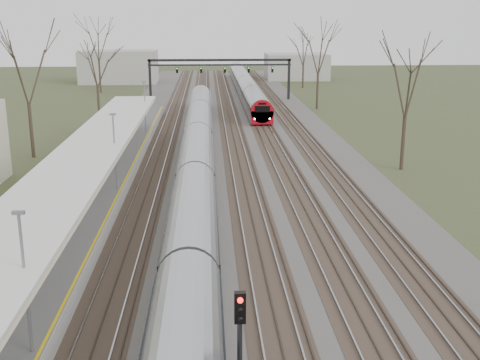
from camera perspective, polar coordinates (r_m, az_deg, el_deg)
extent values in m
cube|color=#474442|center=(60.73, -1.51, 3.84)|extent=(24.00, 160.00, 0.10)
cube|color=#4C3828|center=(60.85, -7.18, 3.79)|extent=(2.60, 160.00, 0.06)
cube|color=gray|center=(60.90, -7.85, 3.84)|extent=(0.07, 160.00, 0.12)
cube|color=gray|center=(60.79, -6.50, 3.87)|extent=(0.07, 160.00, 0.12)
cube|color=#4C3828|center=(60.70, -3.87, 3.85)|extent=(2.60, 160.00, 0.06)
cube|color=gray|center=(60.70, -4.55, 3.90)|extent=(0.07, 160.00, 0.12)
cube|color=gray|center=(60.68, -3.20, 3.92)|extent=(0.07, 160.00, 0.12)
cube|color=#4C3828|center=(60.75, -0.56, 3.89)|extent=(2.60, 160.00, 0.06)
cube|color=gray|center=(60.71, -1.24, 3.95)|extent=(0.07, 160.00, 0.12)
cube|color=gray|center=(60.78, 0.11, 3.97)|extent=(0.07, 160.00, 0.12)
cube|color=#4C3828|center=(61.01, 2.73, 3.92)|extent=(2.60, 160.00, 0.06)
cube|color=gray|center=(60.93, 2.06, 3.98)|extent=(0.07, 160.00, 0.12)
cube|color=gray|center=(61.07, 3.40, 3.99)|extent=(0.07, 160.00, 0.12)
cube|color=#4C3828|center=(61.46, 5.98, 3.94)|extent=(2.60, 160.00, 0.06)
cube|color=gray|center=(61.34, 5.32, 4.00)|extent=(0.07, 160.00, 0.12)
cube|color=gray|center=(61.56, 6.65, 4.01)|extent=(0.07, 160.00, 0.12)
cube|color=#9E9B93|center=(44.19, -12.66, -0.27)|extent=(3.50, 69.00, 1.00)
cylinder|color=slate|center=(25.54, -19.91, -7.62)|extent=(0.14, 0.14, 3.00)
cylinder|color=slate|center=(32.81, -16.04, -2.25)|extent=(0.14, 0.14, 3.00)
cylinder|color=slate|center=(40.36, -13.61, 1.14)|extent=(0.14, 0.14, 3.00)
cylinder|color=slate|center=(48.05, -11.94, 3.46)|extent=(0.14, 0.14, 3.00)
cylinder|color=slate|center=(55.83, -10.74, 5.14)|extent=(0.14, 0.14, 3.00)
cube|color=silver|center=(39.06, -14.00, 2.99)|extent=(4.10, 50.00, 0.12)
cube|color=beige|center=(39.09, -13.99, 2.75)|extent=(4.10, 50.00, 0.25)
cube|color=black|center=(90.35, -8.52, 9.32)|extent=(0.35, 0.35, 6.00)
cube|color=black|center=(90.78, 4.65, 9.46)|extent=(0.35, 0.35, 6.00)
cube|color=black|center=(89.74, -1.94, 11.30)|extent=(21.00, 0.35, 0.35)
cube|color=black|center=(89.79, -1.93, 10.85)|extent=(21.00, 0.25, 0.25)
cube|color=black|center=(89.74, -5.99, 10.33)|extent=(0.32, 0.22, 0.85)
sphere|color=#0CFF19|center=(89.58, -5.99, 10.48)|extent=(0.16, 0.16, 0.16)
cube|color=black|center=(89.63, -3.71, 10.37)|extent=(0.32, 0.22, 0.85)
sphere|color=#0CFF19|center=(89.47, -3.72, 10.52)|extent=(0.16, 0.16, 0.16)
cube|color=black|center=(89.67, -1.44, 10.40)|extent=(0.32, 0.22, 0.85)
sphere|color=#0CFF19|center=(89.51, -1.44, 10.55)|extent=(0.16, 0.16, 0.16)
cube|color=black|center=(89.84, 0.83, 10.41)|extent=(0.32, 0.22, 0.85)
sphere|color=#0CFF19|center=(89.68, 0.84, 10.56)|extent=(0.16, 0.16, 0.16)
cube|color=black|center=(90.15, 3.09, 10.41)|extent=(0.32, 0.22, 0.85)
sphere|color=#0CFF19|center=(89.99, 3.10, 10.56)|extent=(0.16, 0.16, 0.16)
cylinder|color=#2D231C|center=(55.54, -19.18, 4.48)|extent=(0.30, 0.30, 4.95)
cylinder|color=#2D231C|center=(50.04, 15.19, 3.42)|extent=(0.30, 0.30, 4.50)
cube|color=#9EA0A7|center=(46.48, -4.09, 1.59)|extent=(2.55, 75.00, 1.60)
cylinder|color=#9EA0A7|center=(46.33, -4.10, 2.37)|extent=(2.60, 74.70, 2.60)
cube|color=black|center=(46.31, -4.11, 2.49)|extent=(2.62, 74.40, 0.55)
cube|color=black|center=(46.71, -4.07, 0.49)|extent=(1.80, 74.00, 0.35)
cube|color=#9EA0A7|center=(97.65, 0.52, 8.79)|extent=(2.55, 60.00, 1.60)
cylinder|color=#9EA0A7|center=(97.58, 0.52, 9.17)|extent=(2.60, 59.70, 2.60)
cube|color=black|center=(97.57, 0.52, 9.23)|extent=(2.62, 59.40, 0.55)
cube|color=#9D0812|center=(68.11, 2.11, 5.94)|extent=(2.55, 0.50, 1.50)
cylinder|color=#9D0812|center=(68.05, 2.11, 6.53)|extent=(2.60, 0.60, 2.60)
cube|color=black|center=(67.74, 2.13, 6.74)|extent=(1.70, 0.12, 0.70)
sphere|color=white|center=(67.86, 1.41, 5.82)|extent=(0.22, 0.22, 0.22)
sphere|color=white|center=(68.01, 2.84, 5.83)|extent=(0.22, 0.22, 0.22)
cube|color=black|center=(97.76, 0.52, 8.26)|extent=(1.80, 59.00, 0.35)
cylinder|color=black|center=(19.31, -0.02, -16.02)|extent=(0.16, 0.16, 4.00)
cube|color=black|center=(18.40, 0.00, -12.00)|extent=(0.35, 0.22, 1.00)
sphere|color=#FF0C05|center=(18.15, 0.03, -11.34)|extent=(0.18, 0.18, 0.18)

